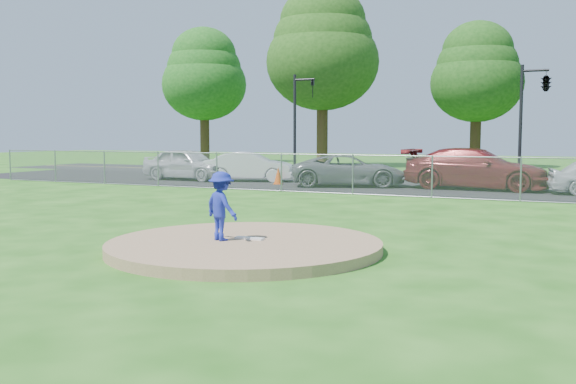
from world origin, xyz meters
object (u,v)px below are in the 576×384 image
Objects in this scene: parked_car_darkred at (476,169)px; pitcher at (222,206)px; tree_far_left at (204,74)px; tree_left at (323,48)px; parked_car_silver at (187,164)px; tree_center at (477,72)px; parked_car_gray at (349,170)px; traffic_signal_center at (543,85)px; parked_car_white at (250,167)px; traffic_cone at (278,176)px; traffic_signal_left at (299,115)px.

pitcher is at bearing 174.26° from parked_car_darkred.
tree_left is (11.00, -2.00, 1.18)m from tree_far_left.
pitcher is 19.71m from parked_car_silver.
tree_far_left is at bearing -177.27° from tree_center.
parked_car_gray is (-3.01, 15.70, -0.18)m from pitcher.
traffic_signal_center is at bearing -67.51° from tree_center.
parked_car_gray is at bearing -63.93° from tree_left.
parked_car_white is at bearing -39.26° from pitcher.
parked_car_silver is (-1.04, -15.20, -7.44)m from tree_left.
parked_car_darkred is at bearing -110.76° from traffic_signal_center.
tree_center is 1.97× the size of parked_car_gray.
parked_car_white is 5.39m from parked_car_gray.
parked_car_gray is (8.59, -0.24, -0.10)m from parked_car_silver.
tree_far_left is at bearing 130.70° from traffic_cone.
traffic_signal_center is 7.16× the size of traffic_cone.
tree_left is at bearing 105.16° from traffic_cone.
tree_left is 9.20× the size of pitcher.
traffic_signal_left reaches higher than traffic_cone.
parked_car_silver is at bearing -59.93° from tree_far_left.
parked_car_darkred is (8.57, 1.12, 0.46)m from traffic_cone.
traffic_signal_center is 13.33m from traffic_cone.
parked_car_white is at bearing -51.61° from tree_far_left.
tree_left is 10.59m from tree_center.
tree_far_left reaches higher than parked_car_darkred.
tree_left is at bearing 103.96° from traffic_signal_left.
tree_far_left is at bearing 33.61° from parked_car_silver.
parked_car_silver is (9.96, -17.20, -6.26)m from tree_far_left.
traffic_signal_center reaches higher than parked_car_silver.
traffic_signal_center is at bearing -31.02° from tree_left.
traffic_signal_left is 1.30× the size of parked_car_white.
traffic_signal_left is at bearing 18.86° from parked_car_gray.
parked_car_white is (13.21, -16.68, -6.34)m from tree_far_left.
pitcher is at bearing -171.90° from parked_car_white.
tree_far_left is 0.86× the size of tree_left.
tree_far_left is 2.15× the size of parked_car_gray.
tree_center is at bearing 57.10° from traffic_signal_left.
traffic_signal_center reaches higher than parked_car_gray.
traffic_signal_center is at bearing -22.96° from tree_far_left.
parked_car_white is at bearing -113.77° from tree_center.
tree_far_left is 29.72m from parked_car_darkred.
parked_car_gray is at bearing 100.80° from parked_car_darkred.
traffic_signal_center is 1.30× the size of parked_car_white.
tree_left reaches higher than traffic_signal_center.
parked_car_gray is at bearing -50.46° from traffic_signal_left.
parked_car_white is at bearing 92.37° from parked_car_darkred.
tree_left is 20.81m from parked_car_darkred.
tree_center reaches higher than parked_car_white.
parked_car_white is (-12.76, -5.68, -3.89)m from traffic_signal_center.
traffic_signal_left and traffic_signal_center have the same top height.
traffic_cone is (2.03, -6.75, -2.96)m from traffic_signal_left.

